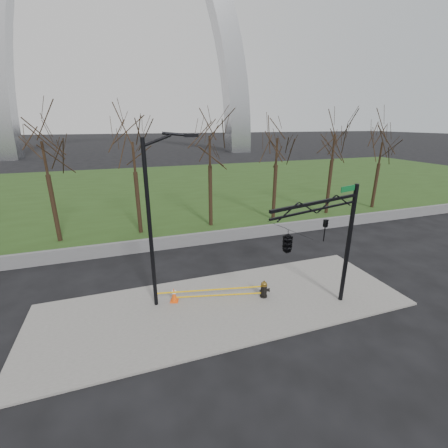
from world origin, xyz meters
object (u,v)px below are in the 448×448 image
object	(u,v)px
fire_hydrant	(264,289)
traffic_cone	(174,295)
street_light	(154,214)
traffic_signal_mast	(301,237)

from	to	relation	value
fire_hydrant	traffic_cone	world-z (taller)	fire_hydrant
street_light	traffic_signal_mast	bearing A→B (deg)	-26.11
traffic_cone	street_light	world-z (taller)	street_light
traffic_cone	fire_hydrant	bearing A→B (deg)	-13.49
fire_hydrant	street_light	xyz separation A→B (m)	(-5.07, 1.08, 4.17)
fire_hydrant	traffic_signal_mast	bearing A→B (deg)	-61.62
fire_hydrant	street_light	distance (m)	6.66
traffic_cone	street_light	xyz separation A→B (m)	(-0.66, 0.02, 4.22)
traffic_cone	traffic_signal_mast	size ratio (longest dim) A/B	0.13
traffic_cone	traffic_signal_mast	xyz separation A→B (m)	(4.82, -3.31, 3.67)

